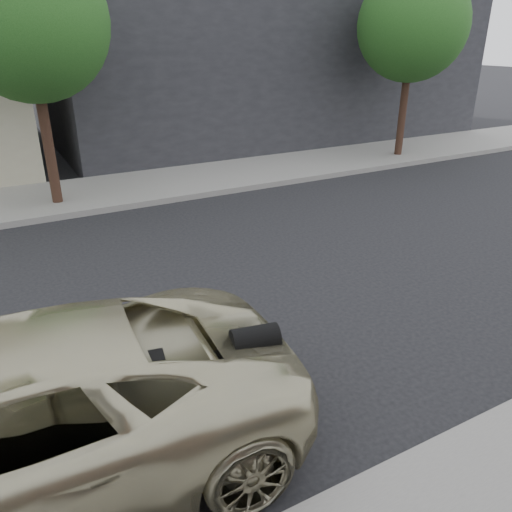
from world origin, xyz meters
The scene contains 6 objects.
ground centered at (0.00, 0.00, 0.00)m, with size 120.00×120.00×0.00m, color black.
far_sidewalk centered at (0.00, -6.50, 0.07)m, with size 44.00×3.00×0.15m, color gray.
far_building_dark centered at (-7.00, -13.50, 3.50)m, with size 16.00×11.00×7.00m.
street_tree_left centered at (-9.00, -6.00, 4.14)m, with size 3.40×3.40×5.70m.
street_tree_mid centered at (2.00, -6.00, 4.14)m, with size 3.40×3.40×5.70m.
motorcycle centered at (1.85, 2.60, 0.60)m, with size 2.19×0.78×1.40m.
Camera 1 is at (3.34, 6.52, 3.87)m, focal length 35.00 mm.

